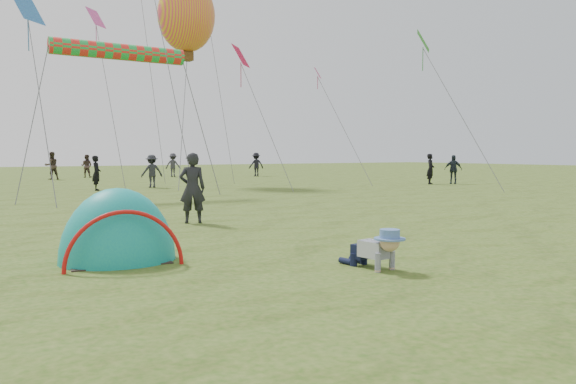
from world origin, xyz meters
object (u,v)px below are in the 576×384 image
balloon_kite (186,20)px  popup_tent (118,261)px  standing_adult (192,188)px  crawling_toddler (377,248)px

balloon_kite → popup_tent: bearing=-114.8°
popup_tent → standing_adult: bearing=60.3°
crawling_toddler → standing_adult: 6.59m
popup_tent → crawling_toddler: bearing=-34.1°
crawling_toddler → balloon_kite: (6.32, 23.04, 8.62)m
popup_tent → balloon_kite: 24.16m
crawling_toddler → balloon_kite: bearing=68.6°
crawling_toddler → balloon_kite: size_ratio=0.19×
standing_adult → popup_tent: bearing=73.5°
standing_adult → crawling_toddler: bearing=111.8°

